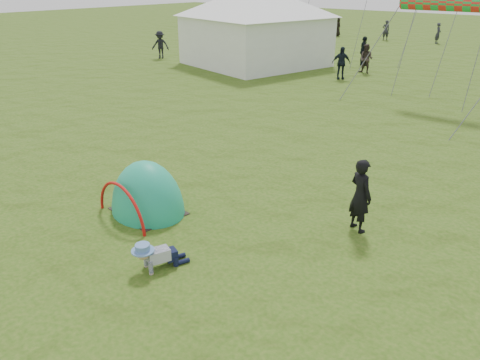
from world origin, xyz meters
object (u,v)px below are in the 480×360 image
Objects in this scene: event_marquee at (256,22)px; popup_tent at (148,211)px; crawling_toddler at (155,255)px; standing_adult at (360,195)px.

popup_tent is at bearing -46.23° from event_marquee.
event_marquee is at bearing 144.58° from crawling_toddler.
standing_adult reaches higher than crawling_toddler.
crawling_toddler is at bearing -43.86° from event_marquee.
popup_tent is 4.89m from standing_adult.
crawling_toddler is 0.48× the size of standing_adult.
crawling_toddler is at bearing -30.23° from popup_tent.
popup_tent is at bearing 164.73° from crawling_toddler.
crawling_toddler is 22.55m from event_marquee.
standing_adult is 20.93m from event_marquee.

